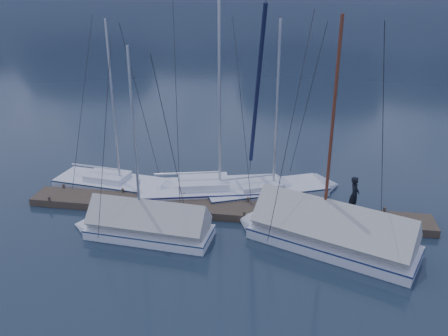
# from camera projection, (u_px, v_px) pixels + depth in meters

# --- Properties ---
(ground) EXTENTS (1000.00, 1000.00, 0.00)m
(ground) POSITION_uv_depth(u_px,v_px,m) (216.00, 236.00, 19.44)
(ground) COLOR black
(ground) RESTS_ON ground
(dock) EXTENTS (18.00, 1.50, 0.54)m
(dock) POSITION_uv_depth(u_px,v_px,m) (224.00, 211.00, 21.23)
(dock) COLOR #382D23
(dock) RESTS_ON ground
(mooring_posts) EXTENTS (15.12, 1.52, 0.35)m
(mooring_posts) POSITION_uv_depth(u_px,v_px,m) (213.00, 205.00, 21.21)
(mooring_posts) COLOR #382D23
(mooring_posts) RESTS_ON ground
(sailboat_open_left) EXTENTS (6.98, 3.04, 8.97)m
(sailboat_open_left) POSITION_uv_depth(u_px,v_px,m) (129.00, 187.00, 23.54)
(sailboat_open_left) COLOR silver
(sailboat_open_left) RESTS_ON ground
(sailboat_open_mid) EXTENTS (8.30, 4.20, 10.57)m
(sailboat_open_mid) POSITION_uv_depth(u_px,v_px,m) (231.00, 191.00, 23.04)
(sailboat_open_mid) COLOR silver
(sailboat_open_mid) RESTS_ON ground
(sailboat_open_right) EXTENTS (7.03, 4.54, 9.04)m
(sailboat_open_right) POSITION_uv_depth(u_px,v_px,m) (282.00, 190.00, 23.19)
(sailboat_open_right) COLOR silver
(sailboat_open_right) RESTS_ON ground
(sailboat_covered_near) EXTENTS (7.79, 4.92, 9.73)m
(sailboat_covered_near) POSITION_uv_depth(u_px,v_px,m) (319.00, 233.00, 18.73)
(sailboat_covered_near) COLOR silver
(sailboat_covered_near) RESTS_ON ground
(sailboat_covered_far) EXTENTS (6.13, 2.55, 8.41)m
(sailboat_covered_far) POSITION_uv_depth(u_px,v_px,m) (138.00, 226.00, 19.35)
(sailboat_covered_far) COLOR white
(sailboat_covered_far) RESTS_ON ground
(person) EXTENTS (0.50, 0.66, 1.65)m
(person) POSITION_uv_depth(u_px,v_px,m) (354.00, 195.00, 20.35)
(person) COLOR black
(person) RESTS_ON dock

